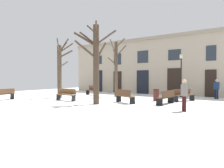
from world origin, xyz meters
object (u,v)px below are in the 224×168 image
(tree_center, at_px, (60,69))
(person_strolling, at_px, (216,88))
(bench_facing_shops, at_px, (166,97))
(bench_near_center_tree, at_px, (184,95))
(tree_right_of_center, at_px, (116,67))
(bench_by_litter_bin, at_px, (92,90))
(bench_back_to_back_left, at_px, (124,96))
(bench_back_to_back_right, at_px, (66,94))
(person_crossing_plaza, at_px, (184,94))
(litter_bin, at_px, (156,95))
(bench_near_lamp, at_px, (3,94))
(streetlamp, at_px, (181,71))
(tree_near_facade, at_px, (95,61))

(tree_center, distance_m, person_strolling, 13.16)
(bench_facing_shops, distance_m, bench_near_center_tree, 2.45)
(tree_right_of_center, height_order, bench_by_litter_bin, tree_right_of_center)
(bench_facing_shops, distance_m, bench_back_to_back_left, 2.77)
(bench_back_to_back_right, bearing_deg, person_crossing_plaza, 0.01)
(tree_right_of_center, bearing_deg, person_crossing_plaza, -32.71)
(litter_bin, xyz_separation_m, bench_near_lamp, (-9.93, -6.21, 0.03))
(bench_back_to_back_right, height_order, person_crossing_plaza, person_crossing_plaza)
(tree_right_of_center, distance_m, streetlamp, 5.88)
(person_strolling, bearing_deg, bench_facing_shops, -86.94)
(bench_back_to_back_left, bearing_deg, bench_near_lamp, 47.17)
(tree_center, relative_size, bench_near_center_tree, 2.81)
(bench_near_lamp, height_order, person_crossing_plaza, person_crossing_plaza)
(tree_center, xyz_separation_m, bench_back_to_back_left, (6.31, 0.16, -2.04))
(tree_near_facade, bearing_deg, bench_near_center_tree, 47.06)
(bench_by_litter_bin, height_order, person_strolling, person_strolling)
(streetlamp, height_order, bench_near_center_tree, streetlamp)
(bench_near_center_tree, bearing_deg, person_strolling, -4.55)
(bench_back_to_back_left, distance_m, bench_back_to_back_right, 4.53)
(tree_right_of_center, relative_size, bench_near_lamp, 2.75)
(tree_right_of_center, distance_m, litter_bin, 4.88)
(tree_right_of_center, relative_size, person_crossing_plaza, 3.12)
(bench_back_to_back_right, bearing_deg, bench_back_to_back_left, 15.56)
(tree_near_facade, height_order, litter_bin, tree_near_facade)
(tree_near_facade, xyz_separation_m, bench_near_lamp, (-7.22, -2.34, -2.38))
(bench_back_to_back_right, bearing_deg, bench_by_litter_bin, 106.48)
(bench_facing_shops, relative_size, person_crossing_plaza, 1.13)
(bench_near_center_tree, relative_size, person_strolling, 1.13)
(bench_near_lamp, bearing_deg, streetlamp, 124.31)
(bench_by_litter_bin, bearing_deg, tree_right_of_center, 12.34)
(tree_near_facade, xyz_separation_m, person_strolling, (6.38, 7.77, -1.95))
(bench_back_to_back_left, relative_size, person_strolling, 1.05)
(tree_center, xyz_separation_m, streetlamp, (8.57, 6.48, -0.13))
(litter_bin, relative_size, bench_near_lamp, 0.47)
(streetlamp, bearing_deg, litter_bin, -102.16)
(person_crossing_plaza, bearing_deg, tree_right_of_center, 22.20)
(tree_center, height_order, streetlamp, tree_center)
(litter_bin, relative_size, person_crossing_plaza, 0.53)
(streetlamp, relative_size, bench_back_to_back_left, 2.27)
(bench_facing_shops, bearing_deg, tree_near_facade, -51.15)
(litter_bin, height_order, bench_back_to_back_right, bench_back_to_back_right)
(bench_near_lamp, distance_m, bench_by_litter_bin, 7.93)
(streetlamp, xyz_separation_m, bench_facing_shops, (0.37, -5.43, -1.90))
(tree_near_facade, xyz_separation_m, streetlamp, (3.57, 7.85, -0.47))
(tree_center, bearing_deg, bench_back_to_back_right, -29.66)
(tree_right_of_center, xyz_separation_m, litter_bin, (4.19, -0.98, -2.30))
(tree_center, relative_size, person_crossing_plaza, 3.13)
(tree_right_of_center, bearing_deg, bench_near_center_tree, -0.47)
(bench_by_litter_bin, bearing_deg, bench_back_to_back_right, -55.15)
(tree_right_of_center, distance_m, bench_back_to_back_right, 5.37)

